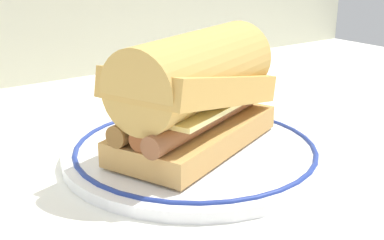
# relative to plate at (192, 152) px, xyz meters

# --- Properties ---
(ground_plane) EXTENTS (1.50, 1.50, 0.00)m
(ground_plane) POSITION_rel_plate_xyz_m (0.00, 0.02, -0.01)
(ground_plane) COLOR white
(plate) EXTENTS (0.29, 0.29, 0.01)m
(plate) POSITION_rel_plate_xyz_m (0.00, 0.00, 0.00)
(plate) COLOR white
(plate) RESTS_ON ground_plane
(sausage_sandwich) EXTENTS (0.23, 0.17, 0.13)m
(sausage_sandwich) POSITION_rel_plate_xyz_m (0.00, -0.00, 0.07)
(sausage_sandwich) COLOR tan
(sausage_sandwich) RESTS_ON plate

